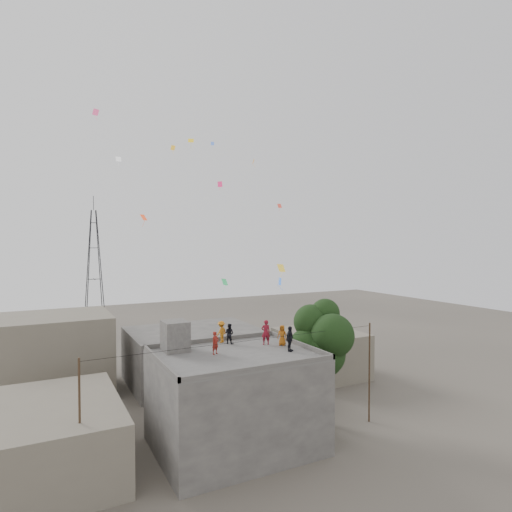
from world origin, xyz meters
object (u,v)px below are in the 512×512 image
Objects in this scene: stair_head_box at (175,336)px; person_red_adult at (266,332)px; transmission_tower at (94,272)px; tree at (322,340)px; person_dark_adult at (290,339)px.

stair_head_box is 1.13× the size of person_red_adult.
transmission_tower is at bearing -65.42° from person_red_adult.
stair_head_box is at bearing 169.26° from tree.
transmission_tower reaches higher than stair_head_box.
tree is 5.42× the size of person_dark_adult.
person_dark_adult is (0.52, -2.38, -0.04)m from person_red_adult.
person_red_adult is at bearing -11.48° from stair_head_box.
person_red_adult is (6.21, -1.26, -0.12)m from stair_head_box.
stair_head_box is 1.19× the size of person_dark_adult.
stair_head_box is at bearing 116.67° from person_dark_adult.
person_dark_adult is (-3.84, -1.64, 0.84)m from tree.
transmission_tower is 11.91× the size of person_dark_adult.
stair_head_box is 7.65m from person_dark_adult.
person_red_adult is at bearing -79.73° from transmission_tower.
tree is at bearing -73.91° from transmission_tower.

